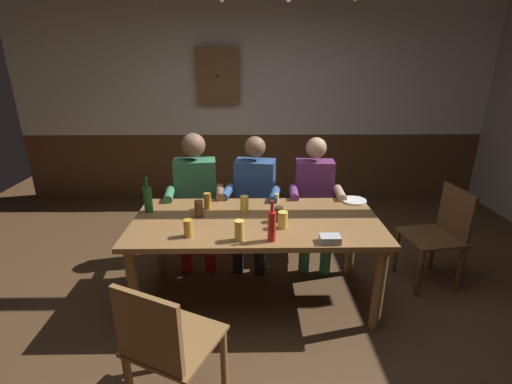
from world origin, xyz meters
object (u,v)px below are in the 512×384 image
(person_0, at_px, (196,193))
(pint_glass_1, at_px, (279,214))
(dining_table, at_px, (256,230))
(pint_glass_0, at_px, (283,220))
(pint_glass_3, at_px, (199,209))
(chair_empty_near_right, at_px, (440,233))
(condiment_caddy, at_px, (330,239))
(person_2, at_px, (314,197))
(bottle_1, at_px, (148,199))
(bottle_0, at_px, (272,225))
(person_1, at_px, (254,196))
(plate_0, at_px, (354,201))
(pint_glass_5, at_px, (244,204))
(table_candle, at_px, (277,198))
(wall_dart_cabinet, at_px, (218,75))
(pint_glass_4, at_px, (207,201))
(chair_empty_near_left, at_px, (166,347))
(pint_glass_6, at_px, (188,228))
(pint_glass_2, at_px, (239,231))

(person_0, bearing_deg, pint_glass_1, 129.53)
(dining_table, bearing_deg, pint_glass_1, -10.39)
(pint_glass_0, height_order, pint_glass_3, pint_glass_3)
(chair_empty_near_right, xyz_separation_m, condiment_caddy, (-1.11, -0.62, 0.28))
(dining_table, relative_size, pint_glass_1, 16.41)
(person_2, xyz_separation_m, bottle_1, (-1.45, -0.50, 0.18))
(bottle_0, relative_size, pint_glass_1, 2.53)
(person_1, xyz_separation_m, plate_0, (0.88, -0.31, 0.07))
(pint_glass_5, bearing_deg, person_1, 81.61)
(bottle_1, bearing_deg, table_candle, 9.89)
(wall_dart_cabinet, bearing_deg, condiment_caddy, -70.75)
(pint_glass_3, bearing_deg, pint_glass_1, -8.66)
(pint_glass_5, relative_size, wall_dart_cabinet, 0.20)
(pint_glass_4, bearing_deg, pint_glass_1, -24.13)
(chair_empty_near_right, distance_m, chair_empty_near_left, 2.47)
(chair_empty_near_right, distance_m, pint_glass_6, 2.18)
(condiment_caddy, distance_m, pint_glass_2, 0.62)
(pint_glass_1, height_order, pint_glass_5, pint_glass_5)
(pint_glass_3, xyz_separation_m, pint_glass_6, (-0.03, -0.34, -0.00))
(person_0, height_order, person_2, person_0)
(dining_table, height_order, pint_glass_2, pint_glass_2)
(pint_glass_3, bearing_deg, plate_0, 13.09)
(pint_glass_1, bearing_deg, chair_empty_near_left, -123.15)
(person_2, distance_m, pint_glass_3, 1.20)
(dining_table, relative_size, pint_glass_3, 14.57)
(chair_empty_near_right, xyz_separation_m, pint_glass_4, (-2.01, -0.02, 0.32))
(table_candle, height_order, pint_glass_5, pint_glass_5)
(person_2, distance_m, wall_dart_cabinet, 2.25)
(pint_glass_0, xyz_separation_m, pint_glass_2, (-0.31, -0.19, 0.01))
(chair_empty_near_right, distance_m, bottle_1, 2.51)
(plate_0, bearing_deg, person_2, 134.85)
(dining_table, relative_size, chair_empty_near_left, 2.19)
(condiment_caddy, bearing_deg, person_2, 86.00)
(pint_glass_4, distance_m, pint_glass_6, 0.51)
(table_candle, distance_m, bottle_1, 1.08)
(chair_empty_near_right, relative_size, chair_empty_near_left, 1.00)
(person_0, distance_m, condiment_caddy, 1.51)
(chair_empty_near_left, xyz_separation_m, table_candle, (0.68, 1.41, 0.30))
(dining_table, height_order, plate_0, plate_0)
(dining_table, bearing_deg, wall_dart_cabinet, 101.03)
(table_candle, relative_size, pint_glass_5, 0.56)
(pint_glass_5, bearing_deg, pint_glass_3, -168.31)
(condiment_caddy, xyz_separation_m, pint_glass_2, (-0.62, 0.04, 0.05))
(person_0, xyz_separation_m, pint_glass_2, (0.45, -1.03, 0.11))
(chair_empty_near_right, xyz_separation_m, wall_dart_cabinet, (-2.07, 2.12, 1.23))
(person_2, distance_m, chair_empty_near_right, 1.14)
(pint_glass_3, bearing_deg, pint_glass_2, -50.71)
(dining_table, height_order, pint_glass_0, pint_glass_0)
(pint_glass_2, height_order, pint_glass_3, pint_glass_2)
(person_2, bearing_deg, chair_empty_near_right, 161.18)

